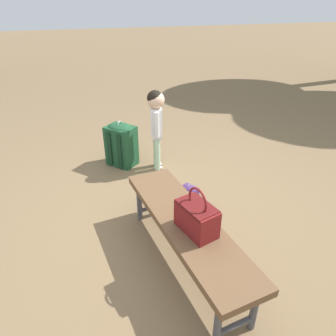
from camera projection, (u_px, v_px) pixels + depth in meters
ground_plane at (171, 220)px, 3.09m from camera, size 40.00×40.00×0.00m
park_bench at (186, 226)px, 2.42m from camera, size 1.64×0.61×0.45m
handbag at (197, 217)px, 2.22m from camera, size 0.36×0.26×0.37m
child_standing at (156, 118)px, 3.71m from camera, size 0.27×0.21×1.01m
backpack_large at (121, 143)px, 3.98m from camera, size 0.44×0.43×0.60m
backpack_small at (189, 196)px, 3.20m from camera, size 0.21×0.20×0.29m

